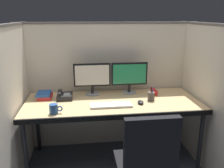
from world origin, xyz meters
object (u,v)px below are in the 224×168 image
desk (113,106)px  red_stapler (154,92)px  monitor_left (92,77)px  desk_phone (64,96)px  coffee_mug (54,109)px  pen_cup (151,96)px  book_stack (45,95)px  monitor_right (129,76)px  keyboard_main (111,105)px  computer_mouse (141,102)px

desk → red_stapler: 0.56m
monitor_left → desk_phone: (-0.32, -0.12, -0.18)m
coffee_mug → pen_cup: pen_cup is taller
desk → book_stack: bearing=164.8°
monitor_right → red_stapler: bearing=-14.4°
desk → monitor_right: size_ratio=4.42×
red_stapler → coffee_mug: bearing=-157.6°
book_stack → pen_cup: bearing=-11.0°
desk_phone → pen_cup: (0.96, -0.18, 0.02)m
red_stapler → monitor_left: bearing=174.3°
monitor_left → keyboard_main: bearing=-67.5°
computer_mouse → coffee_mug: (-0.89, -0.15, 0.03)m
monitor_left → monitor_right: same height
desk → book_stack: size_ratio=8.87×
coffee_mug → pen_cup: bearing=13.2°
monitor_right → keyboard_main: size_ratio=1.00×
monitor_right → red_stapler: size_ratio=2.87×
monitor_right → computer_mouse: size_ratio=4.48×
monitor_right → book_stack: monitor_right is taller
desk → monitor_right: bearing=49.1°
computer_mouse → book_stack: 1.09m
computer_mouse → desk_phone: 0.86m
keyboard_main → book_stack: 0.80m
monitor_left → coffee_mug: bearing=-126.3°
desk → monitor_left: monitor_left is taller
desk_phone → monitor_right: bearing=8.8°
desk → book_stack: 0.79m
red_stapler → book_stack: book_stack is taller
coffee_mug → book_stack: (-0.15, 0.47, -0.01)m
desk → keyboard_main: (-0.04, -0.14, 0.06)m
keyboard_main → computer_mouse: computer_mouse is taller
desk_phone → pen_cup: bearing=-10.5°
keyboard_main → red_stapler: 0.65m
monitor_right → book_stack: bearing=-176.2°
coffee_mug → desk_phone: size_ratio=0.66×
monitor_left → red_stapler: bearing=-5.7°
keyboard_main → pen_cup: bearing=14.2°
computer_mouse → pen_cup: size_ratio=0.60×
coffee_mug → book_stack: bearing=107.9°
desk → pen_cup: 0.44m
desk_phone → monitor_left: bearing=19.9°
computer_mouse → book_stack: (-1.04, 0.32, 0.02)m
coffee_mug → desk: bearing=23.9°
desk_phone → computer_mouse: bearing=-18.1°
desk → monitor_left: size_ratio=4.42×
computer_mouse → pen_cup: (0.14, 0.09, 0.03)m
desk → monitor_right: (0.23, 0.27, 0.27)m
monitor_left → desk_phone: monitor_left is taller
monitor_left → coffee_mug: (-0.39, -0.54, -0.17)m
red_stapler → computer_mouse: bearing=-127.5°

